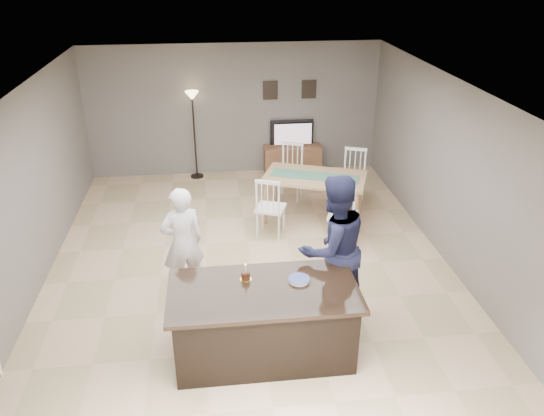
{
  "coord_description": "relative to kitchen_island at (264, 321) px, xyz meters",
  "views": [
    {
      "loc": [
        -0.49,
        -6.71,
        4.32
      ],
      "look_at": [
        0.28,
        -0.3,
        1.17
      ],
      "focal_mm": 35.0,
      "sensor_mm": 36.0,
      "label": 1
    }
  ],
  "objects": [
    {
      "name": "floor",
      "position": [
        0.0,
        1.8,
        -0.45
      ],
      "size": [
        8.0,
        8.0,
        0.0
      ],
      "primitive_type": "plane",
      "color": "tan",
      "rests_on": "ground"
    },
    {
      "name": "room_shell",
      "position": [
        0.0,
        1.8,
        1.22
      ],
      "size": [
        8.0,
        8.0,
        8.0
      ],
      "color": "slate",
      "rests_on": "floor"
    },
    {
      "name": "kitchen_island",
      "position": [
        0.0,
        0.0,
        0.0
      ],
      "size": [
        2.15,
        1.1,
        0.9
      ],
      "color": "black",
      "rests_on": "floor"
    },
    {
      "name": "tv_console",
      "position": [
        1.2,
        5.57,
        -0.15
      ],
      "size": [
        1.2,
        0.4,
        0.6
      ],
      "primitive_type": "cube",
      "color": "brown",
      "rests_on": "floor"
    },
    {
      "name": "television",
      "position": [
        1.2,
        5.64,
        0.41
      ],
      "size": [
        0.91,
        0.12,
        0.53
      ],
      "primitive_type": "imported",
      "rotation": [
        0.0,
        0.0,
        3.14
      ],
      "color": "black",
      "rests_on": "tv_console"
    },
    {
      "name": "tv_screen_glow",
      "position": [
        1.2,
        5.56,
        0.42
      ],
      "size": [
        0.78,
        0.0,
        0.78
      ],
      "primitive_type": "plane",
      "rotation": [
        1.57,
        0.0,
        3.14
      ],
      "color": "orange",
      "rests_on": "tv_console"
    },
    {
      "name": "picture_frames",
      "position": [
        1.15,
        5.78,
        1.3
      ],
      "size": [
        1.1,
        0.02,
        0.38
      ],
      "color": "black",
      "rests_on": "room_shell"
    },
    {
      "name": "woman",
      "position": [
        -0.95,
        1.35,
        0.34
      ],
      "size": [
        0.67,
        0.55,
        1.6
      ],
      "primitive_type": "imported",
      "rotation": [
        0.0,
        0.0,
        3.46
      ],
      "color": "silver",
      "rests_on": "floor"
    },
    {
      "name": "man",
      "position": [
        0.94,
        0.67,
        0.52
      ],
      "size": [
        1.15,
        1.02,
        1.95
      ],
      "primitive_type": "imported",
      "rotation": [
        0.0,
        0.0,
        3.5
      ],
      "color": "#1B1E3D",
      "rests_on": "floor"
    },
    {
      "name": "birthday_cake",
      "position": [
        -0.18,
        0.22,
        0.5
      ],
      "size": [
        0.14,
        0.14,
        0.21
      ],
      "color": "gold",
      "rests_on": "kitchen_island"
    },
    {
      "name": "plate_stack",
      "position": [
        0.42,
        0.11,
        0.47
      ],
      "size": [
        0.25,
        0.25,
        0.04
      ],
      "color": "white",
      "rests_on": "kitchen_island"
    },
    {
      "name": "dining_table",
      "position": [
        1.24,
        3.39,
        0.22
      ],
      "size": [
        2.23,
        2.41,
        1.06
      ],
      "rotation": [
        0.0,
        0.0,
        -0.36
      ],
      "color": "#A18657",
      "rests_on": "floor"
    },
    {
      "name": "floor_lamp",
      "position": [
        -0.83,
        5.59,
        0.96
      ],
      "size": [
        0.27,
        0.27,
        1.82
      ],
      "color": "black",
      "rests_on": "floor"
    }
  ]
}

